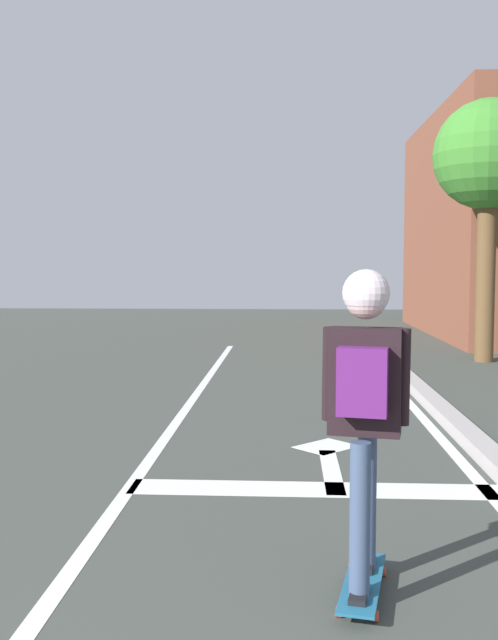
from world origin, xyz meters
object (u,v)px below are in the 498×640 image
Objects in this scene: traffic_signal_mast at (422,24)px; roadside_tree at (488,160)px; skater at (365,384)px; skateboard at (363,583)px.

traffic_signal_mast is 7.00m from roadside_tree.
roadside_tree is (3.32, 9.94, 2.61)m from skater.
roadside_tree is (2.44, 6.55, -0.38)m from traffic_signal_mast.
roadside_tree reaches higher than skateboard.
skateboard is at bearing -104.55° from traffic_signal_mast.
skater is 0.29× the size of traffic_signal_mast.
skateboard is 0.49× the size of skater.
traffic_signal_mast reaches higher than skater.
roadside_tree is at bearing 71.52° from skater.
skateboard is at bearing -108.49° from roadside_tree.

